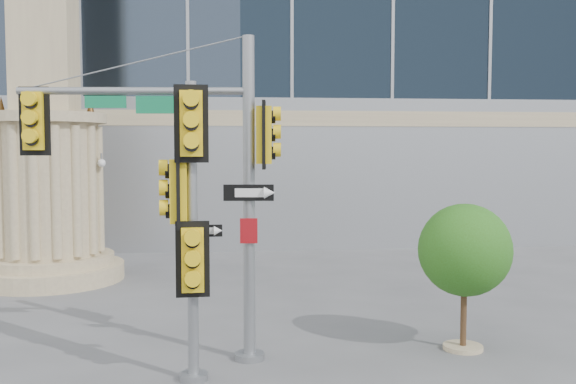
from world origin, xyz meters
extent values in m
plane|color=#545456|center=(0.00, 0.00, 0.00)|extent=(120.00, 120.00, 0.00)
cylinder|color=tan|center=(-6.00, 9.00, 0.25)|extent=(4.40, 4.40, 0.50)
cylinder|color=tan|center=(-6.00, 9.00, 0.65)|extent=(3.80, 3.80, 0.30)
cylinder|color=tan|center=(-6.00, 9.00, 2.80)|extent=(3.00, 3.00, 4.00)
cylinder|color=tan|center=(-6.00, 9.00, 4.95)|extent=(3.50, 3.50, 0.30)
cone|color=#472D14|center=(-4.70, 9.00, 5.35)|extent=(0.24, 0.24, 0.50)
cone|color=#472D14|center=(-7.30, 9.00, 5.35)|extent=(0.24, 0.24, 0.50)
cylinder|color=slate|center=(-0.24, 1.01, 0.06)|extent=(0.57, 0.57, 0.12)
cylinder|color=slate|center=(-0.24, 1.01, 3.07)|extent=(0.23, 0.23, 6.15)
cylinder|color=slate|center=(-2.39, 1.21, 5.12)|extent=(4.30, 0.53, 0.14)
cube|color=#0D7346|center=(-1.67, 1.12, 4.87)|extent=(1.33, 0.16, 0.33)
cube|color=yellow|center=(-4.22, 1.38, 4.56)|extent=(0.59, 0.34, 1.28)
cube|color=yellow|center=(0.04, 0.99, 4.30)|extent=(0.34, 0.59, 1.28)
cube|color=black|center=(-0.26, 0.87, 3.23)|extent=(0.94, 0.12, 0.31)
cube|color=#9D0E15|center=(-0.26, 0.87, 2.51)|extent=(0.33, 0.06, 0.47)
cylinder|color=slate|center=(-1.27, 0.01, 0.06)|extent=(0.50, 0.50, 0.12)
cylinder|color=slate|center=(-1.27, 0.01, 2.60)|extent=(0.19, 0.19, 5.19)
cube|color=yellow|center=(-1.26, -0.22, 4.46)|extent=(0.58, 0.32, 1.30)
cube|color=yellow|center=(-1.49, 0.00, 3.32)|extent=(0.32, 0.58, 1.30)
cube|color=yellow|center=(-1.26, -0.22, 2.18)|extent=(0.58, 0.32, 1.30)
cube|color=black|center=(-1.07, -0.11, 2.65)|extent=(0.64, 0.06, 0.21)
cylinder|color=tan|center=(4.07, 1.18, 0.04)|extent=(0.79, 0.79, 0.09)
cylinder|color=#382314|center=(4.07, 1.18, 0.79)|extent=(0.12, 0.12, 1.59)
sphere|color=#2A5B14|center=(4.07, 1.18, 2.03)|extent=(1.85, 1.85, 1.85)
sphere|color=#2A5B14|center=(4.46, 1.40, 1.76)|extent=(1.15, 1.15, 1.15)
sphere|color=#2A5B14|center=(3.76, 0.95, 1.81)|extent=(0.97, 0.97, 0.97)
camera|label=1|loc=(-0.76, -11.07, 4.07)|focal=40.00mm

